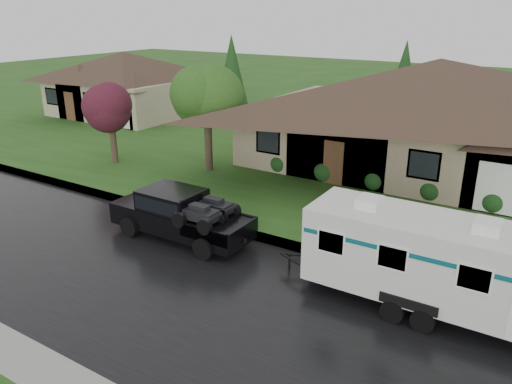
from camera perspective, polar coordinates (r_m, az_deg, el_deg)
ground at (r=16.36m, az=-0.25°, el=-9.15°), size 140.00×140.00×0.00m
road at (r=14.95m, az=-4.44°, el=-12.30°), size 140.00×8.00×0.01m
curb at (r=18.05m, az=3.59°, el=-5.96°), size 140.00×0.50×0.15m
lawn at (r=29.21m, az=15.70°, el=3.65°), size 140.00×26.00×0.15m
house_main at (r=26.80m, az=20.40°, el=9.45°), size 19.44×10.80×6.90m
house_far at (r=40.85m, az=-14.70°, el=12.47°), size 10.80×8.64×5.80m
tree_left_green at (r=25.23m, az=-5.63°, el=10.82°), size 3.31×3.31×5.48m
tree_red at (r=27.71m, az=-16.34°, el=9.26°), size 2.61×2.61×4.32m
shrub_row at (r=23.28m, az=16.37°, el=0.90°), size 13.60×1.00×1.00m
pickup_truck at (r=18.55m, az=-8.86°, el=-2.37°), size 5.47×2.08×1.82m
travel_trailer at (r=14.58m, az=18.56°, el=-7.05°), size 6.75×2.37×3.03m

